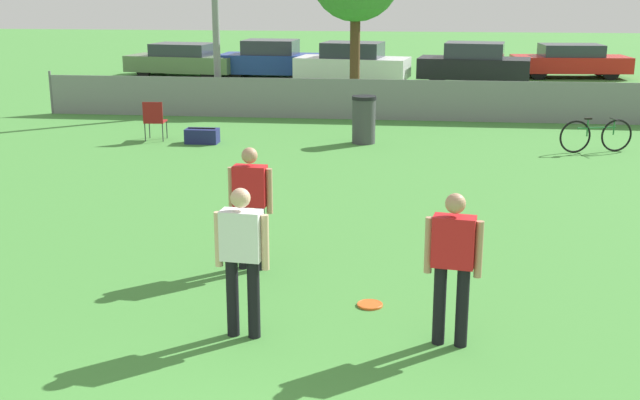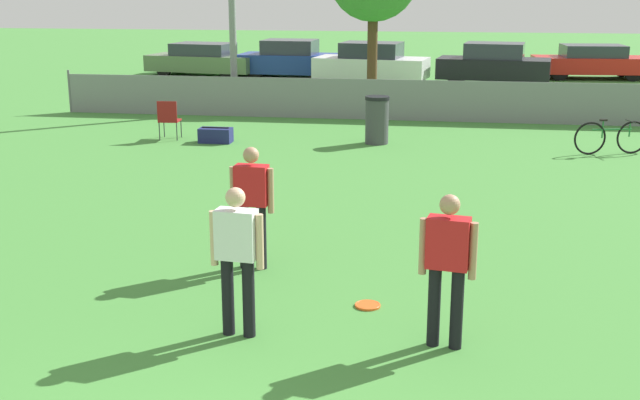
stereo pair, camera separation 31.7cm
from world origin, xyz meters
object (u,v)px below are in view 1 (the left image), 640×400
Objects in this scene: gear_bag_sideline at (202,136)px; player_defender_red at (453,259)px; folding_chair_sideline at (154,118)px; parked_car_blue at (271,60)px; parked_car_red at (570,61)px; frisbee_disc at (370,305)px; bicycle_sideline at (596,135)px; trash_bin at (364,120)px; parked_car_dark at (474,64)px; player_thrower_red at (251,200)px; parked_car_olive at (183,60)px; player_receiver_white at (242,252)px; parked_car_white at (352,63)px.

player_defender_red is at bearing -62.48° from gear_bag_sideline.
player_defender_red reaches higher than folding_chair_sideline.
parked_car_blue is 0.88× the size of parked_car_red.
bicycle_sideline reaches higher than frisbee_disc.
trash_bin is at bearing -68.03° from parked_car_blue.
parked_car_dark is at bearing 94.76° from player_defender_red.
folding_chair_sideline is at bearing -88.62° from parked_car_blue.
parked_car_dark is (3.29, 12.07, 0.17)m from trash_bin.
player_thrower_red is 0.35× the size of parked_car_olive.
player_receiver_white is at bearing -91.56° from parked_car_dark.
player_receiver_white is at bearing -92.90° from trash_bin.
player_thrower_red is at bearing 146.24° from frisbee_disc.
player_defender_red is at bearing -46.75° from frisbee_disc.
frisbee_disc is at bearing -109.07° from parked_car_red.
trash_bin is 0.24× the size of parked_car_olive.
player_thrower_red is 2.13× the size of gear_bag_sideline.
parked_car_dark is 4.56m from parked_car_red.
parked_car_olive is at bearing -177.56° from parked_car_dark.
parked_car_red reaches higher than frisbee_disc.
parked_car_blue reaches higher than trash_bin.
parked_car_blue reaches higher than bicycle_sideline.
parked_car_red is (8.39, 2.60, -0.05)m from parked_car_white.
gear_bag_sideline is at bearing 126.53° from player_defender_red.
parked_car_white is at bearing 95.14° from frisbee_disc.
player_defender_red is 0.40× the size of parked_car_blue.
player_thrower_red and player_receiver_white have the same top height.
frisbee_disc is at bearing -64.39° from gear_bag_sideline.
player_thrower_red is at bearing 150.09° from player_defender_red.
player_thrower_red reaches higher than gear_bag_sideline.
frisbee_disc is at bearing -30.63° from player_thrower_red.
folding_chair_sideline reaches higher than frisbee_disc.
frisbee_disc is 24.58m from parked_car_olive.
parked_car_dark is at bearing 60.74° from gear_bag_sideline.
parked_car_olive is (-8.11, 13.17, 0.08)m from trash_bin.
trash_bin is (0.54, 10.73, -0.38)m from player_receiver_white.
player_receiver_white is 10.75m from trash_bin.
bicycle_sideline is at bearing -37.13° from parked_car_olive.
player_thrower_red is at bearing -113.34° from parked_car_red.
trash_bin is 0.24× the size of parked_car_red.
folding_chair_sideline is 0.57× the size of bicycle_sideline.
player_thrower_red is 0.40× the size of parked_car_blue.
gear_bag_sideline is at bearing 112.70° from player_receiver_white.
frisbee_disc is 0.07× the size of parked_car_white.
frisbee_disc is at bearing 142.25° from player_defender_red.
player_thrower_red reaches higher than trash_bin.
gear_bag_sideline is (-3.73, -0.45, -0.38)m from trash_bin.
player_receiver_white is 0.98× the size of bicycle_sideline.
player_defender_red is 0.98× the size of bicycle_sideline.
parked_car_white is at bearing -111.30° from folding_chair_sideline.
player_thrower_red is at bearing -141.59° from bicycle_sideline.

